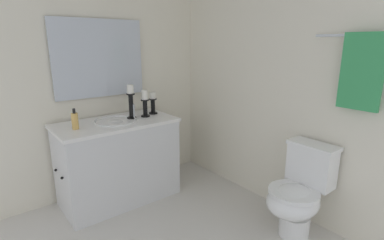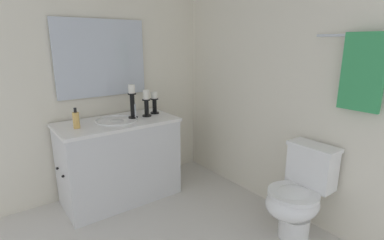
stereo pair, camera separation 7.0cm
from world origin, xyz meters
TOP-DOWN VIEW (x-y plane):
  - wall_back at (0.00, 1.27)m, footprint 2.56×0.04m
  - wall_left at (-1.28, 0.00)m, footprint 0.04×2.54m
  - vanity_cabinet at (-0.95, 0.12)m, footprint 0.58×1.12m
  - sink_basin at (-0.95, 0.12)m, footprint 0.40×0.40m
  - mirror at (-1.23, 0.12)m, footprint 0.02×0.89m
  - candle_holder_tall at (-1.00, 0.55)m, footprint 0.09×0.09m
  - candle_holder_short at (-0.94, 0.43)m, footprint 0.09×0.09m
  - candle_holder_mid at (-0.96, 0.29)m, footprint 0.09×0.09m
  - soap_bottle at (-0.93, -0.26)m, footprint 0.06×0.06m
  - toilet at (0.46, 0.99)m, footprint 0.39×0.54m
  - towel_bar at (0.72, 1.21)m, footprint 0.74×0.02m
  - towel_near_vanity at (0.72, 1.19)m, footprint 0.28×0.03m

SIDE VIEW (x-z plane):
  - toilet at x=0.46m, z-range -0.01..0.74m
  - vanity_cabinet at x=-0.95m, z-range 0.00..0.80m
  - sink_basin at x=-0.95m, z-range 0.64..0.89m
  - soap_bottle at x=-0.93m, z-range 0.79..0.97m
  - candle_holder_tall at x=-1.00m, z-range 0.81..1.03m
  - candle_holder_short at x=-0.94m, z-range 0.81..1.08m
  - candle_holder_mid at x=-0.96m, z-range 0.81..1.14m
  - wall_back at x=0.00m, z-range 0.00..2.45m
  - wall_left at x=-1.28m, z-range 0.00..2.45m
  - towel_near_vanity at x=0.72m, z-range 1.06..1.59m
  - mirror at x=-1.23m, z-range 1.00..1.74m
  - towel_bar at x=0.72m, z-range 1.56..1.58m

